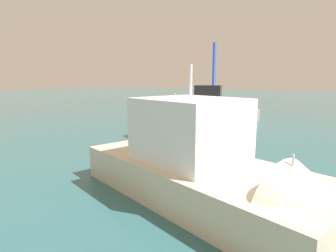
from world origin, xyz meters
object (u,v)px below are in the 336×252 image
crane_truck (210,98)px  salvaged_car (147,128)px  dock_worker (175,103)px  moored_yacht (231,195)px

crane_truck → salvaged_car: 8.17m
dock_worker → moored_yacht: 17.98m
salvaged_car → dock_worker: bearing=-171.3°
salvaged_car → moored_yacht: moored_yacht is taller
crane_truck → dock_worker: bearing=-61.7°
crane_truck → moored_yacht: size_ratio=0.83×
moored_yacht → salvaged_car: bearing=-133.3°
salvaged_car → moored_yacht: (8.68, 9.21, -0.12)m
crane_truck → moored_yacht: bearing=23.6°
dock_worker → salvaged_car: (6.08, 0.93, -1.42)m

